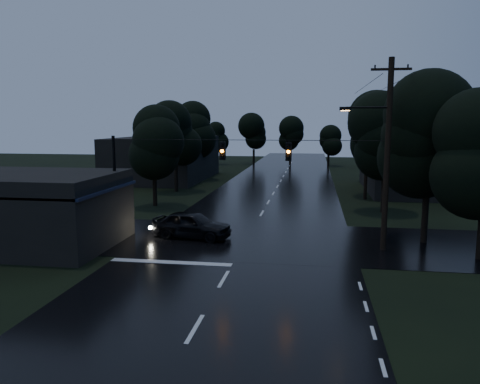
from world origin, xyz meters
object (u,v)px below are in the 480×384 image
(utility_pole_main, at_px, (386,151))
(storefront, at_px, (8,209))
(utility_pole_far, at_px, (367,156))
(car, at_px, (192,225))

(utility_pole_main, bearing_deg, storefront, -174.39)
(storefront, bearing_deg, utility_pole_main, 5.61)
(storefront, height_order, utility_pole_main, utility_pole_main)
(utility_pole_main, bearing_deg, utility_pole_far, 87.00)
(storefront, distance_m, utility_pole_far, 28.56)
(storefront, relative_size, utility_pole_main, 1.22)
(utility_pole_main, xyz_separation_m, utility_pole_far, (0.89, 17.00, -1.38))
(utility_pole_main, relative_size, car, 2.14)
(car, bearing_deg, utility_pole_main, -85.67)
(storefront, xyz_separation_m, utility_pole_main, (20.36, 2.00, 3.24))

